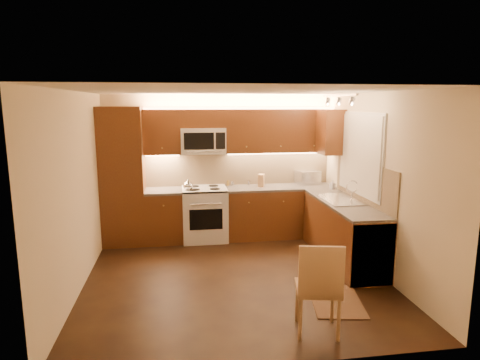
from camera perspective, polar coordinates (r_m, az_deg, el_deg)
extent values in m
cube|color=black|center=(5.85, -0.66, -13.17)|extent=(4.00, 4.00, 0.01)
cube|color=beige|center=(5.36, -0.72, 12.14)|extent=(4.00, 4.00, 0.01)
cube|color=beige|center=(7.42, -2.83, 1.98)|extent=(4.00, 0.01, 2.50)
cube|color=beige|center=(3.56, 3.81, -7.45)|extent=(4.00, 0.01, 2.50)
cube|color=beige|center=(5.56, -21.57, -1.62)|extent=(0.01, 4.00, 2.50)
cube|color=beige|center=(6.07, 18.36, -0.46)|extent=(0.01, 4.00, 2.50)
cube|color=#4D2110|center=(7.16, -15.81, 0.47)|extent=(0.70, 0.60, 2.30)
cube|color=#4D2110|center=(7.27, -10.34, -4.98)|extent=(0.62, 0.60, 0.86)
cube|color=#363331|center=(7.16, -10.46, -1.51)|extent=(0.62, 0.60, 0.04)
cube|color=#4D2110|center=(7.48, 5.45, -4.42)|extent=(1.92, 0.60, 0.86)
cube|color=#363331|center=(7.37, 5.51, -1.04)|extent=(1.92, 0.60, 0.04)
cube|color=#4D2110|center=(6.49, 13.97, -7.00)|extent=(0.60, 2.00, 0.86)
cube|color=#363331|center=(6.37, 14.14, -3.14)|extent=(0.60, 2.00, 0.04)
cube|color=silver|center=(5.89, 16.59, -8.96)|extent=(0.58, 0.60, 0.84)
cube|color=tan|center=(7.46, -0.14, 1.65)|extent=(3.30, 0.02, 0.60)
cube|color=tan|center=(6.43, 16.66, -0.23)|extent=(0.02, 2.00, 0.60)
cube|color=#4D2110|center=(7.15, -10.70, 6.52)|extent=(0.62, 0.35, 0.75)
cube|color=#4D2110|center=(7.36, 5.40, 6.77)|extent=(1.92, 0.35, 0.75)
cube|color=#4D2110|center=(7.15, -5.16, 8.43)|extent=(0.76, 0.35, 0.31)
cube|color=#4D2110|center=(7.19, 12.35, 6.49)|extent=(0.35, 0.50, 0.75)
cube|color=silver|center=(6.50, 16.24, 3.48)|extent=(0.03, 1.44, 1.24)
cube|color=silver|center=(6.49, 16.08, 3.48)|extent=(0.02, 1.36, 1.16)
cube|color=silver|center=(6.15, 13.49, 11.27)|extent=(0.04, 1.20, 0.03)
cube|color=silver|center=(7.66, 9.25, 0.38)|extent=(0.46, 0.38, 0.24)
cube|color=#A08048|center=(7.34, 2.94, -0.03)|extent=(0.15, 0.18, 0.22)
cylinder|color=silver|center=(7.36, -1.07, -0.51)|extent=(0.06, 0.06, 0.09)
cylinder|color=olive|center=(7.39, -1.65, -0.42)|extent=(0.05, 0.05, 0.10)
cylinder|color=silver|center=(7.36, 1.23, -0.47)|extent=(0.05, 0.05, 0.10)
cylinder|color=brown|center=(7.43, -1.68, -0.41)|extent=(0.05, 0.05, 0.08)
imported|color=silver|center=(7.27, 12.62, -0.59)|extent=(0.10, 0.10, 0.16)
cube|color=black|center=(5.31, 13.08, -15.91)|extent=(0.72, 0.96, 0.01)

